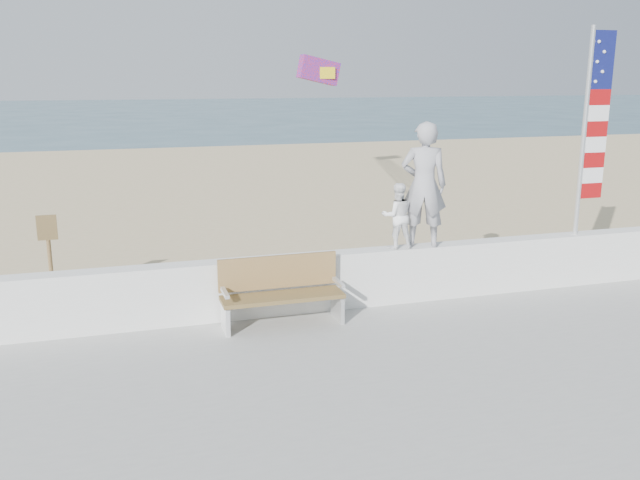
{
  "coord_description": "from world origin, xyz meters",
  "views": [
    {
      "loc": [
        -2.7,
        -7.74,
        3.77
      ],
      "look_at": [
        0.2,
        1.8,
        1.35
      ],
      "focal_mm": 38.0,
      "sensor_mm": 36.0,
      "label": 1
    }
  ],
  "objects_px": {
    "child": "(397,216)",
    "flag": "(591,123)",
    "adult": "(424,185)",
    "bench": "(281,291)"
  },
  "relations": [
    {
      "from": "bench",
      "to": "flag",
      "type": "distance_m",
      "value": 6.01
    },
    {
      "from": "adult",
      "to": "bench",
      "type": "relative_size",
      "value": 1.11
    },
    {
      "from": "bench",
      "to": "flag",
      "type": "relative_size",
      "value": 0.51
    },
    {
      "from": "bench",
      "to": "adult",
      "type": "bearing_deg",
      "value": 10.42
    },
    {
      "from": "adult",
      "to": "bench",
      "type": "distance_m",
      "value": 2.87
    },
    {
      "from": "bench",
      "to": "child",
      "type": "bearing_deg",
      "value": 12.63
    },
    {
      "from": "bench",
      "to": "flag",
      "type": "bearing_deg",
      "value": 4.69
    },
    {
      "from": "adult",
      "to": "child",
      "type": "distance_m",
      "value": 0.65
    },
    {
      "from": "child",
      "to": "flag",
      "type": "height_order",
      "value": "flag"
    },
    {
      "from": "child",
      "to": "flag",
      "type": "relative_size",
      "value": 0.3
    }
  ]
}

